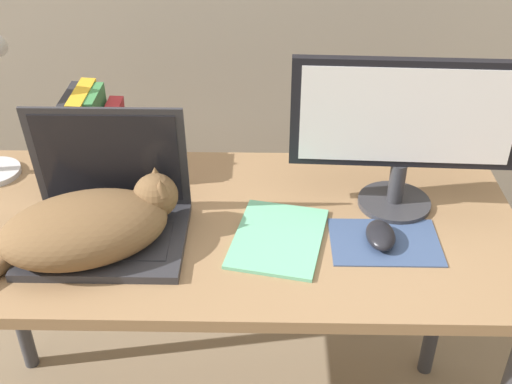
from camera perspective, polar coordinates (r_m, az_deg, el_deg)
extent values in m
cube|color=#93704C|center=(1.43, -3.88, -3.10)|extent=(1.35, 0.61, 0.03)
cylinder|color=#38383D|center=(2.00, -21.17, -7.04)|extent=(0.04, 0.04, 0.73)
cylinder|color=#38383D|center=(1.93, 16.25, -7.70)|extent=(0.04, 0.04, 0.73)
cube|color=#2D2D33|center=(1.38, -13.20, -4.19)|extent=(0.33, 0.25, 0.02)
cube|color=#28282D|center=(1.37, -13.36, -4.17)|extent=(0.27, 0.13, 0.00)
cube|color=#2D2D33|center=(1.40, -12.94, 2.96)|extent=(0.33, 0.04, 0.25)
cube|color=black|center=(1.40, -12.98, 2.84)|extent=(0.30, 0.03, 0.22)
ellipsoid|color=brown|center=(1.33, -15.02, -3.17)|extent=(0.39, 0.32, 0.12)
sphere|color=brown|center=(1.36, -8.91, -0.31)|extent=(0.09, 0.09, 0.09)
cone|color=brown|center=(1.36, -8.95, 1.57)|extent=(0.04, 0.04, 0.03)
cone|color=brown|center=(1.32, -8.47, 0.44)|extent=(0.04, 0.04, 0.03)
cylinder|color=#333338|center=(1.50, 12.17, -0.90)|extent=(0.16, 0.16, 0.01)
cylinder|color=#333338|center=(1.47, 12.41, 0.82)|extent=(0.04, 0.04, 0.10)
cube|color=black|center=(1.39, 13.25, 6.74)|extent=(0.49, 0.04, 0.24)
cube|color=white|center=(1.38, 13.36, 6.51)|extent=(0.45, 0.02, 0.22)
cube|color=#384C75|center=(1.38, 11.38, -4.37)|extent=(0.23, 0.16, 0.00)
ellipsoid|color=black|center=(1.37, 11.01, -3.79)|extent=(0.06, 0.10, 0.03)
cube|color=#232328|center=(1.58, -15.94, 4.73)|extent=(0.02, 0.17, 0.21)
cube|color=gold|center=(1.57, -14.91, 4.93)|extent=(0.05, 0.15, 0.22)
cube|color=#387A42|center=(1.56, -13.69, 4.89)|extent=(0.03, 0.12, 0.22)
cube|color=maroon|center=(1.56, -12.44, 4.33)|extent=(0.04, 0.12, 0.19)
cube|color=#6BBC93|center=(1.36, 1.99, -4.09)|extent=(0.23, 0.27, 0.01)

